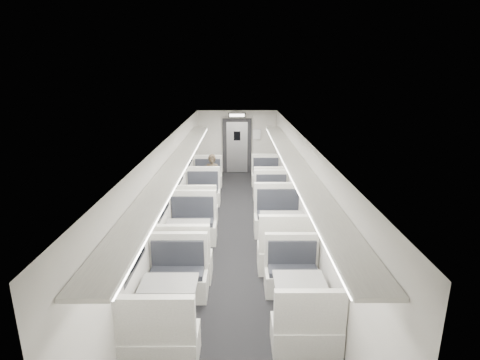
{
  "coord_description": "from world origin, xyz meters",
  "views": [
    {
      "loc": [
        0.05,
        -8.24,
        3.77
      ],
      "look_at": [
        0.09,
        1.03,
        1.1
      ],
      "focal_mm": 28.0,
      "sensor_mm": 36.0,
      "label": 1
    }
  ],
  "objects_px": {
    "booth_left_c": "(188,241)",
    "passenger": "(212,178)",
    "booth_left_d": "(170,303)",
    "booth_left_b": "(200,201)",
    "booth_right_b": "(273,204)",
    "booth_left_a": "(206,182)",
    "booth_right_a": "(267,181)",
    "booth_right_c": "(282,233)",
    "exit_sign": "(237,115)",
    "vestibule_door": "(237,146)",
    "booth_right_d": "(298,297)"
  },
  "relations": [
    {
      "from": "booth_right_c",
      "to": "booth_right_d",
      "type": "height_order",
      "value": "booth_right_c"
    },
    {
      "from": "booth_right_b",
      "to": "exit_sign",
      "type": "relative_size",
      "value": 3.2
    },
    {
      "from": "booth_left_a",
      "to": "booth_left_b",
      "type": "distance_m",
      "value": 1.88
    },
    {
      "from": "booth_right_a",
      "to": "exit_sign",
      "type": "distance_m",
      "value": 2.93
    },
    {
      "from": "booth_right_a",
      "to": "vestibule_door",
      "type": "bearing_deg",
      "value": 112.19
    },
    {
      "from": "booth_left_a",
      "to": "booth_right_c",
      "type": "relative_size",
      "value": 0.85
    },
    {
      "from": "booth_left_b",
      "to": "booth_right_c",
      "type": "xyz_separation_m",
      "value": [
        2.0,
        -2.24,
        0.04
      ]
    },
    {
      "from": "booth_left_d",
      "to": "exit_sign",
      "type": "relative_size",
      "value": 3.35
    },
    {
      "from": "booth_left_c",
      "to": "passenger",
      "type": "relative_size",
      "value": 1.55
    },
    {
      "from": "booth_right_a",
      "to": "booth_right_b",
      "type": "height_order",
      "value": "same"
    },
    {
      "from": "booth_right_a",
      "to": "booth_right_d",
      "type": "bearing_deg",
      "value": -90.0
    },
    {
      "from": "booth_left_d",
      "to": "booth_right_a",
      "type": "bearing_deg",
      "value": 73.45
    },
    {
      "from": "booth_left_d",
      "to": "exit_sign",
      "type": "height_order",
      "value": "exit_sign"
    },
    {
      "from": "booth_left_c",
      "to": "booth_right_a",
      "type": "height_order",
      "value": "booth_left_c"
    },
    {
      "from": "booth_left_b",
      "to": "passenger",
      "type": "height_order",
      "value": "passenger"
    },
    {
      "from": "booth_right_a",
      "to": "booth_right_b",
      "type": "xyz_separation_m",
      "value": [
        0.0,
        -2.19,
        0.0
      ]
    },
    {
      "from": "booth_left_a",
      "to": "booth_left_d",
      "type": "relative_size",
      "value": 0.94
    },
    {
      "from": "booth_right_b",
      "to": "booth_left_c",
      "type": "bearing_deg",
      "value": -129.99
    },
    {
      "from": "booth_left_a",
      "to": "booth_left_c",
      "type": "distance_m",
      "value": 4.48
    },
    {
      "from": "booth_left_b",
      "to": "passenger",
      "type": "relative_size",
      "value": 1.44
    },
    {
      "from": "exit_sign",
      "to": "booth_right_c",
      "type": "bearing_deg",
      "value": -80.8
    },
    {
      "from": "booth_left_d",
      "to": "booth_right_c",
      "type": "distance_m",
      "value": 3.22
    },
    {
      "from": "passenger",
      "to": "vestibule_door",
      "type": "distance_m",
      "value": 3.39
    },
    {
      "from": "vestibule_door",
      "to": "booth_right_b",
      "type": "bearing_deg",
      "value": -77.84
    },
    {
      "from": "booth_right_b",
      "to": "booth_right_d",
      "type": "bearing_deg",
      "value": -90.0
    },
    {
      "from": "booth_left_a",
      "to": "booth_left_d",
      "type": "xyz_separation_m",
      "value": [
        0.0,
        -6.64,
        0.02
      ]
    },
    {
      "from": "booth_left_c",
      "to": "booth_left_d",
      "type": "relative_size",
      "value": 1.06
    },
    {
      "from": "passenger",
      "to": "booth_right_d",
      "type": "bearing_deg",
      "value": -58.06
    },
    {
      "from": "booth_right_d",
      "to": "booth_left_a",
      "type": "bearing_deg",
      "value": 107.2
    },
    {
      "from": "booth_left_d",
      "to": "booth_right_a",
      "type": "height_order",
      "value": "booth_left_d"
    },
    {
      "from": "booth_left_c",
      "to": "booth_right_c",
      "type": "height_order",
      "value": "booth_right_c"
    },
    {
      "from": "booth_left_c",
      "to": "booth_right_b",
      "type": "xyz_separation_m",
      "value": [
        2.0,
        2.38,
        -0.04
      ]
    },
    {
      "from": "booth_left_a",
      "to": "passenger",
      "type": "bearing_deg",
      "value": -70.61
    },
    {
      "from": "booth_left_c",
      "to": "vestibule_door",
      "type": "bearing_deg",
      "value": 81.9
    },
    {
      "from": "booth_left_c",
      "to": "passenger",
      "type": "height_order",
      "value": "passenger"
    },
    {
      "from": "booth_left_d",
      "to": "vestibule_door",
      "type": "xyz_separation_m",
      "value": [
        1.0,
        9.18,
        0.67
      ]
    },
    {
      "from": "passenger",
      "to": "vestibule_door",
      "type": "relative_size",
      "value": 0.68
    },
    {
      "from": "booth_right_d",
      "to": "vestibule_door",
      "type": "distance_m",
      "value": 9.09
    },
    {
      "from": "booth_left_b",
      "to": "booth_left_c",
      "type": "relative_size",
      "value": 0.93
    },
    {
      "from": "booth_left_c",
      "to": "exit_sign",
      "type": "height_order",
      "value": "exit_sign"
    },
    {
      "from": "booth_left_b",
      "to": "vestibule_door",
      "type": "height_order",
      "value": "vestibule_door"
    },
    {
      "from": "booth_left_c",
      "to": "exit_sign",
      "type": "xyz_separation_m",
      "value": [
        1.0,
        6.54,
        1.89
      ]
    },
    {
      "from": "booth_left_b",
      "to": "booth_right_b",
      "type": "height_order",
      "value": "booth_left_b"
    },
    {
      "from": "booth_left_a",
      "to": "booth_right_d",
      "type": "relative_size",
      "value": 1.0
    },
    {
      "from": "booth_left_d",
      "to": "booth_right_d",
      "type": "bearing_deg",
      "value": 5.03
    },
    {
      "from": "booth_right_b",
      "to": "booth_left_b",
      "type": "bearing_deg",
      "value": 173.78
    },
    {
      "from": "booth_right_d",
      "to": "exit_sign",
      "type": "height_order",
      "value": "exit_sign"
    },
    {
      "from": "booth_left_a",
      "to": "booth_right_d",
      "type": "bearing_deg",
      "value": -72.8
    },
    {
      "from": "passenger",
      "to": "booth_left_d",
      "type": "bearing_deg",
      "value": -77.52
    },
    {
      "from": "booth_right_b",
      "to": "vestibule_door",
      "type": "xyz_separation_m",
      "value": [
        -1.0,
        4.64,
        0.68
      ]
    }
  ]
}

